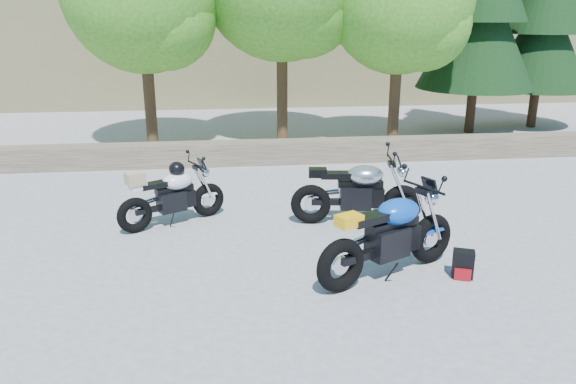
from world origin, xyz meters
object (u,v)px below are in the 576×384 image
object	(u,v)px
silver_bike	(358,193)
blue_bike	(390,236)
white_bike	(172,194)
backpack	(463,265)

from	to	relation	value
silver_bike	blue_bike	world-z (taller)	blue_bike
white_bike	backpack	xyz separation A→B (m)	(3.89, -2.37, -0.33)
silver_bike	white_bike	bearing A→B (deg)	-178.93
silver_bike	backpack	xyz separation A→B (m)	(0.92, -2.06, -0.34)
blue_bike	backpack	world-z (taller)	blue_bike
white_bike	backpack	distance (m)	4.57
white_bike	backpack	size ratio (longest dim) A/B	4.63
backpack	blue_bike	bearing A→B (deg)	-168.19
silver_bike	blue_bike	xyz separation A→B (m)	(-0.03, -1.90, 0.03)
blue_bike	backpack	size ratio (longest dim) A/B	5.75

